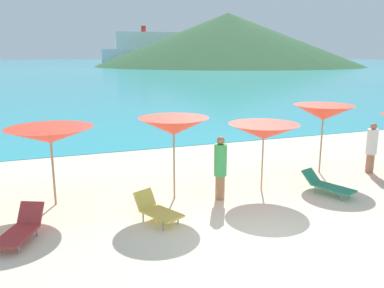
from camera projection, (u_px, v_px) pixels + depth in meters
name	position (u px, v px, depth m)	size (l,w,h in m)	color
ground_plane	(155.00, 150.00, 17.52)	(50.00, 100.00, 0.30)	beige
ocean_water	(52.00, 63.00, 218.28)	(650.00, 440.00, 0.02)	#2DADBC
headland_hill	(228.00, 40.00, 153.48)	(103.38, 103.38, 20.28)	#2D5B33
umbrella_1	(50.00, 135.00, 10.29)	(2.51, 2.51, 2.15)	#9E7F59
umbrella_2	(174.00, 126.00, 10.73)	(2.03, 2.03, 2.33)	#9E7F59
umbrella_3	(264.00, 132.00, 11.53)	(2.31, 2.31, 2.03)	#9E7F59
umbrella_4	(323.00, 113.00, 13.20)	(2.08, 2.08, 2.36)	#9E7F59
lounge_chair_2	(21.00, 228.00, 8.57)	(1.12, 1.54, 0.68)	#A53333
lounge_chair_3	(157.00, 209.00, 9.55)	(1.07, 1.39, 0.69)	#D8BF4C
lounge_chair_4	(327.00, 185.00, 11.48)	(1.01, 1.65, 0.60)	#268C66
beachgoer_0	(372.00, 147.00, 13.45)	(0.36, 0.36, 1.74)	#A3704C
beachgoer_2	(220.00, 166.00, 10.92)	(0.35, 0.35, 1.81)	#A3704C
cruise_ship	(158.00, 50.00, 201.31)	(57.19, 12.23, 18.64)	white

